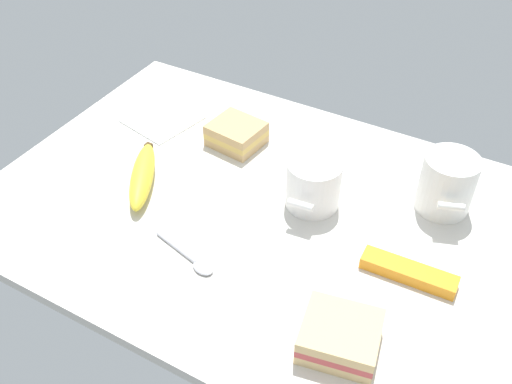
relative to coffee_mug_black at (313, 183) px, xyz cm
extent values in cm
cube|color=beige|center=(-7.98, -5.12, -5.44)|extent=(90.00, 64.00, 2.00)
cylinder|color=white|center=(0.00, 0.05, -0.13)|extent=(9.10, 9.10, 8.62)
cylinder|color=black|center=(0.00, 0.05, 3.67)|extent=(8.01, 8.01, 0.40)
cylinder|color=white|center=(0.61, -6.11, 0.30)|extent=(4.19, 1.60, 1.20)
cylinder|color=white|center=(19.36, 9.87, 0.61)|extent=(8.97, 8.97, 10.11)
cylinder|color=tan|center=(19.36, 9.87, 5.17)|extent=(7.89, 7.89, 0.40)
cylinder|color=white|center=(21.44, 4.14, 1.12)|extent=(4.20, 2.51, 1.20)
cube|color=tan|center=(-19.78, 8.37, -3.64)|extent=(10.26, 9.45, 1.60)
cube|color=#D8B259|center=(-19.78, 8.37, -2.24)|extent=(10.26, 9.45, 1.20)
cube|color=tan|center=(-19.78, 8.37, -0.84)|extent=(10.26, 9.45, 1.60)
cube|color=#DBB77A|center=(15.13, -23.88, -3.64)|extent=(11.60, 10.80, 1.60)
cube|color=#C14C4C|center=(15.13, -23.88, -2.24)|extent=(11.60, 10.80, 1.20)
cube|color=#DBB77A|center=(15.13, -23.88, -0.84)|extent=(11.60, 10.80, 1.60)
ellipsoid|color=yellow|center=(-27.96, -9.97, -2.55)|extent=(12.14, 17.25, 3.79)
cube|color=#4C3819|center=(-32.17, -2.67, -2.55)|extent=(1.20, 1.20, 1.20)
ellipsoid|color=silver|center=(-7.83, -21.47, -4.04)|extent=(4.08, 3.22, 0.80)
cylinder|color=silver|center=(-13.94, -19.91, -4.09)|extent=(8.92, 2.91, 0.70)
cube|color=orange|center=(19.36, -7.78, -3.44)|extent=(14.32, 3.91, 2.00)
cube|color=white|center=(-37.06, 7.94, -4.29)|extent=(14.93, 14.93, 0.30)
camera|label=1|loc=(27.02, -67.75, 61.78)|focal=40.51mm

